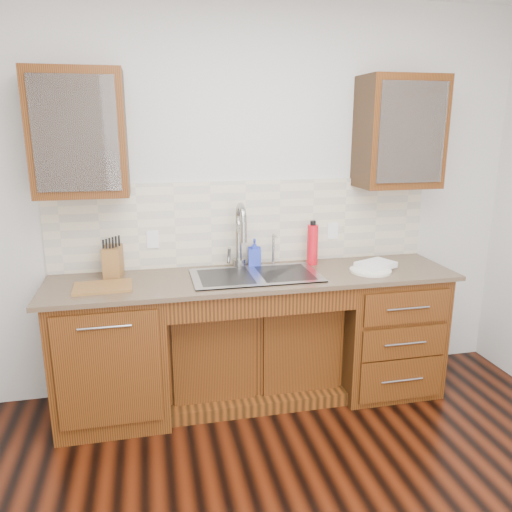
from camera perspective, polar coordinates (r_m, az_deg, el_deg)
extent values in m
cube|color=silver|center=(3.57, -1.39, 6.28)|extent=(4.00, 0.10, 2.70)
cube|color=#593014|center=(3.43, -16.12, -10.61)|extent=(0.70, 0.62, 0.88)
cube|color=#593014|center=(3.60, -0.45, -10.30)|extent=(1.20, 0.44, 0.70)
cube|color=#593014|center=(3.79, 14.20, -8.01)|extent=(0.70, 0.62, 0.88)
cube|color=#84705B|center=(3.31, -0.09, -2.49)|extent=(2.70, 0.65, 0.03)
cube|color=beige|center=(3.53, -1.18, 3.81)|extent=(2.70, 0.02, 0.59)
cube|color=#9E9EA5|center=(3.32, -0.04, -3.72)|extent=(0.84, 0.46, 0.19)
cylinder|color=#999993|center=(3.44, -2.00, 1.90)|extent=(0.04, 0.04, 0.40)
cylinder|color=#999993|center=(3.52, 1.99, 0.86)|extent=(0.02, 0.02, 0.24)
cube|color=#593014|center=(3.26, -19.55, 13.04)|extent=(0.55, 0.34, 0.75)
cube|color=#593014|center=(3.67, 16.04, 13.42)|extent=(0.55, 0.34, 0.75)
cube|color=white|center=(3.47, -11.72, 1.87)|extent=(0.08, 0.01, 0.12)
cube|color=white|center=(3.72, 8.76, 2.85)|extent=(0.08, 0.01, 0.12)
imported|color=#2739BB|center=(3.50, -0.17, 0.38)|extent=(0.10, 0.10, 0.20)
cylinder|color=red|center=(3.56, 6.47, 1.29)|extent=(0.09, 0.09, 0.28)
cylinder|color=silver|center=(3.48, 12.94, -1.63)|extent=(0.34, 0.34, 0.02)
cube|color=silver|center=(3.53, 13.51, -0.97)|extent=(0.30, 0.26, 0.04)
cube|color=olive|center=(3.41, -16.02, -0.57)|extent=(0.13, 0.19, 0.20)
cube|color=olive|center=(3.19, -17.10, -3.41)|extent=(0.36, 0.25, 0.02)
imported|color=white|center=(3.27, -20.39, 12.08)|extent=(0.14, 0.14, 0.10)
imported|color=white|center=(3.26, -18.21, 12.21)|extent=(0.10, 0.10, 0.09)
imported|color=white|center=(3.63, 14.51, 12.73)|extent=(0.16, 0.16, 0.10)
imported|color=white|center=(3.74, 17.92, 12.49)|extent=(0.12, 0.12, 0.10)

